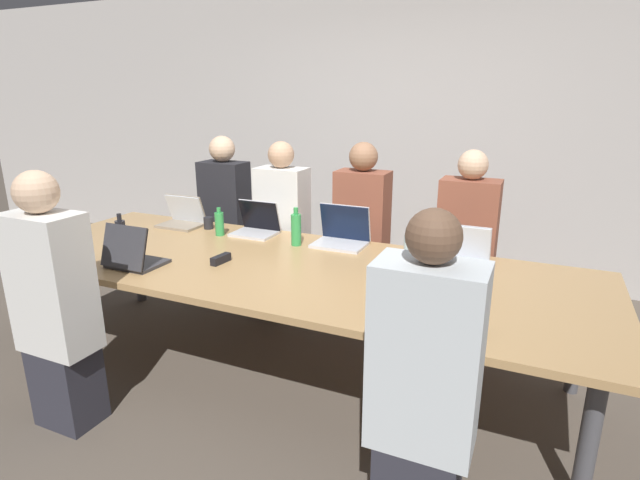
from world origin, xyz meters
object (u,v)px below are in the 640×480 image
laptop_far_left (183,217)px  bottle_near_left (121,236)px  person_far_left (226,219)px  person_far_midleft (283,231)px  cup_far_left (208,223)px  laptop_far_midleft (257,224)px  laptop_near_right (436,312)px  laptop_far_center (342,233)px  person_near_right (423,393)px  person_near_left (55,308)px  cup_near_left (111,251)px  person_far_center (361,235)px  laptop_near_left (131,255)px  laptop_far_right (460,252)px  bottle_far_right (409,248)px  bottle_far_midleft (219,223)px  bottle_far_center (296,229)px  stapler (221,259)px  bottle_near_right (384,283)px

laptop_far_left → bottle_near_left: size_ratio=1.27×
person_far_left → person_far_midleft: size_ratio=1.01×
cup_far_left → laptop_far_midleft: size_ratio=0.29×
laptop_near_right → laptop_far_center: size_ratio=0.95×
bottle_near_left → person_near_right: (2.16, -0.67, -0.18)m
person_near_left → cup_near_left: size_ratio=14.98×
person_far_center → laptop_near_left: bearing=-124.7°
laptop_far_right → cup_far_left: laptop_far_right is taller
bottle_far_right → person_far_midleft: bearing=155.5°
bottle_far_right → laptop_near_right: (0.34, -0.79, -0.03)m
laptop_far_right → bottle_far_right: laptop_far_right is taller
laptop_near_left → person_near_left: size_ratio=0.22×
laptop_near_right → bottle_far_midleft: 1.96m
laptop_far_left → laptop_far_midleft: laptop_far_midleft is taller
person_near_left → cup_near_left: (-0.23, 0.61, 0.10)m
laptop_near_right → bottle_far_center: bearing=-36.5°
bottle_far_midleft → stapler: size_ratio=1.37×
laptop_far_right → person_far_center: bearing=148.3°
cup_near_left → bottle_far_right: bearing=21.1°
laptop_near_left → bottle_far_center: same height
person_far_center → bottle_near_left: bearing=-135.6°
laptop_far_right → bottle_near_left: size_ratio=1.30×
stapler → person_near_left: bearing=-114.6°
person_near_left → stapler: (0.48, 0.81, 0.08)m
person_far_center → laptop_far_right: bearing=-31.7°
bottle_far_midleft → laptop_far_left: bearing=165.3°
bottle_near_left → stapler: (0.71, 0.09, -0.09)m
stapler → laptop_far_midleft: bearing=107.6°
person_near_right → stapler: (-1.45, 0.76, 0.09)m
laptop_near_right → cup_near_left: bearing=-3.1°
bottle_far_right → bottle_near_left: (-1.78, -0.57, 0.02)m
laptop_near_left → laptop_far_center: (0.99, 0.97, 0.00)m
person_far_midleft → stapler: 1.02m
bottle_far_midleft → laptop_far_center: bearing=10.1°
laptop_far_midleft → bottle_far_midleft: (-0.23, -0.15, 0.02)m
laptop_far_right → laptop_far_center: size_ratio=0.95×
person_far_center → stapler: bearing=-115.3°
person_near_right → bottle_far_center: bearing=-47.3°
laptop_far_right → laptop_near_right: size_ratio=1.01×
bottle_far_center → person_near_left: bearing=-118.8°
bottle_far_right → laptop_far_center: 0.56m
laptop_near_left → laptop_far_center: laptop_far_center is taller
laptop_far_midleft → person_far_midleft: size_ratio=0.23×
bottle_near_right → person_far_midleft: 1.69m
laptop_near_left → stapler: bearing=-147.2°
cup_far_left → bottle_near_left: 0.75m
person_far_midleft → person_far_center: (0.64, 0.11, 0.01)m
person_far_midleft → cup_near_left: bearing=-116.0°
laptop_near_left → bottle_far_center: size_ratio=1.18×
cup_near_left → bottle_near_left: size_ratio=0.35×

